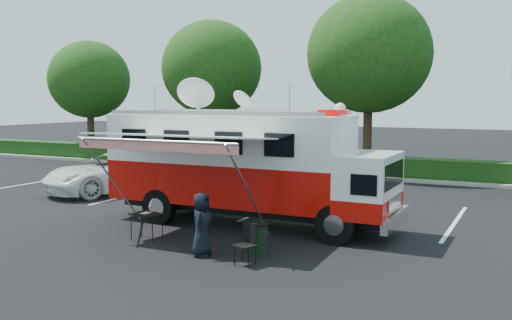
% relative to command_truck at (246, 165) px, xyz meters
% --- Properties ---
extents(ground_plane, '(120.00, 120.00, 0.00)m').
position_rel_command_truck_xyz_m(ground_plane, '(0.08, 0.00, -1.80)').
color(ground_plane, black).
rests_on(ground_plane, ground).
extents(back_border, '(60.00, 6.14, 8.87)m').
position_rel_command_truck_xyz_m(back_border, '(1.22, 12.90, 3.20)').
color(back_border, '#9E998E').
rests_on(back_border, ground_plane).
extents(stall_lines, '(24.12, 5.50, 0.01)m').
position_rel_command_truck_xyz_m(stall_lines, '(-0.42, 3.00, -1.80)').
color(stall_lines, silver).
rests_on(stall_lines, ground_plane).
extents(command_truck, '(8.76, 2.41, 4.21)m').
position_rel_command_truck_xyz_m(command_truck, '(0.00, 0.00, 0.00)').
color(command_truck, black).
rests_on(command_truck, ground_plane).
extents(awning, '(4.78, 2.48, 2.89)m').
position_rel_command_truck_xyz_m(awning, '(-0.78, -2.50, 0.90)').
color(awning, white).
rests_on(awning, ground_plane).
extents(white_suv, '(4.46, 6.20, 1.57)m').
position_rel_command_truck_xyz_m(white_suv, '(-7.50, 2.93, -1.80)').
color(white_suv, silver).
rests_on(white_suv, ground_plane).
extents(person, '(0.62, 0.83, 1.53)m').
position_rel_command_truck_xyz_m(person, '(0.62, -3.51, -1.80)').
color(person, black).
rests_on(person, ground_plane).
extents(folding_table, '(0.97, 0.80, 0.72)m').
position_rel_command_truck_xyz_m(folding_table, '(-1.52, -2.84, -1.13)').
color(folding_table, black).
rests_on(folding_table, ground_plane).
extents(folding_chair, '(0.58, 0.62, 0.94)m').
position_rel_command_truck_xyz_m(folding_chair, '(1.90, -3.62, -1.25)').
color(folding_chair, black).
rests_on(folding_chair, ground_plane).
extents(trash_bin, '(0.52, 0.52, 0.77)m').
position_rel_command_truck_xyz_m(trash_bin, '(1.79, -2.84, -1.41)').
color(trash_bin, black).
rests_on(trash_bin, ground_plane).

